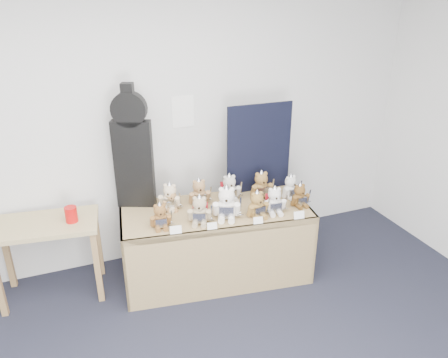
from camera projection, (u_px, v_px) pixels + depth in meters
name	position (u px, v px, depth m)	size (l,w,h in m)	color
room_shell	(183.00, 112.00, 4.04)	(6.00, 6.00, 6.00)	white
display_table	(218.00, 228.00, 3.88)	(1.75, 0.92, 0.70)	#9B834F
side_table	(47.00, 235.00, 3.67)	(0.91, 0.58, 0.72)	tan
guitar_case	(133.00, 149.00, 3.74)	(0.35, 0.22, 1.10)	black
navy_board	(259.00, 148.00, 4.08)	(0.64, 0.02, 0.85)	black
red_cup	(71.00, 214.00, 3.61)	(0.10, 0.10, 0.13)	red
teddy_front_far_left	(160.00, 217.00, 3.55)	(0.20, 0.17, 0.24)	brown
teddy_front_left	(200.00, 211.00, 3.62)	(0.22, 0.22, 0.28)	tan
teddy_front_centre	(227.00, 204.00, 3.69)	(0.26, 0.25, 0.32)	white
teddy_front_right	(257.00, 205.00, 3.72)	(0.22, 0.18, 0.26)	olive
teddy_front_far_right	(274.00, 201.00, 3.79)	(0.22, 0.20, 0.27)	silver
teddy_front_end	(300.00, 196.00, 3.91)	(0.19, 0.15, 0.24)	brown
teddy_back_left	(170.00, 197.00, 3.86)	(0.22, 0.22, 0.27)	beige
teddy_back_centre_left	(199.00, 193.00, 3.93)	(0.22, 0.19, 0.27)	#A47D52
teddy_back_centre_right	(229.00, 189.00, 4.01)	(0.23, 0.19, 0.28)	beige
teddy_back_right	(261.00, 186.00, 4.06)	(0.23, 0.19, 0.29)	olive
teddy_back_end	(291.00, 188.00, 4.05)	(0.21, 0.18, 0.25)	silver
teddy_back_far_left	(171.00, 200.00, 3.85)	(0.17, 0.15, 0.21)	#A77C4E
entry_card_a	(176.00, 230.00, 3.48)	(0.09, 0.00, 0.07)	white
entry_card_b	(212.00, 226.00, 3.55)	(0.08, 0.00, 0.06)	white
entry_card_c	(258.00, 220.00, 3.63)	(0.08, 0.00, 0.06)	white
entry_card_d	(299.00, 215.00, 3.70)	(0.09, 0.00, 0.07)	white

